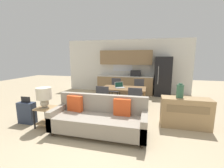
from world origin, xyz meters
TOP-DOWN VIEW (x-y plane):
  - ground_plane at (0.00, 0.00)m, footprint 20.00×20.00m
  - wall_back at (-0.00, 4.63)m, footprint 6.40×0.07m
  - kitchen_counter at (0.01, 4.33)m, footprint 2.77×0.65m
  - refrigerator at (1.80, 4.24)m, footprint 0.74×0.71m
  - dining_table at (0.31, 2.04)m, footprint 1.55×0.86m
  - couch at (0.06, 0.07)m, footprint 2.25×0.80m
  - side_table at (-1.40, 0.06)m, footprint 0.45×0.45m
  - table_lamp at (-1.40, 0.03)m, footprint 0.37×0.37m
  - credenza at (2.13, 0.91)m, footprint 1.21×0.44m
  - vase at (1.97, 0.93)m, footprint 0.18×0.18m
  - dining_chair_near_left at (-0.18, 1.21)m, footprint 0.42×0.42m
  - dining_chair_far_right at (0.80, 2.85)m, footprint 0.45×0.45m
  - dining_chair_far_left at (-0.17, 2.85)m, footprint 0.46×0.46m
  - dining_chair_near_right at (0.81, 1.21)m, footprint 0.44×0.44m
  - laptop at (0.17, 2.03)m, footprint 0.41×0.39m
  - suitcase at (-2.05, 0.10)m, footprint 0.47×0.22m

SIDE VIEW (x-z plane):
  - ground_plane at x=0.00m, z-range 0.00..0.00m
  - suitcase at x=-2.05m, z-range -0.07..0.68m
  - side_table at x=-1.40m, z-range 0.09..0.61m
  - couch at x=0.06m, z-range -0.10..0.79m
  - credenza at x=2.13m, z-range 0.00..0.78m
  - dining_chair_near_left at x=-0.18m, z-range 0.04..0.98m
  - dining_chair_far_right at x=0.80m, z-range 0.04..0.98m
  - dining_chair_far_left at x=-0.17m, z-range 0.04..0.98m
  - dining_chair_near_right at x=0.81m, z-range 0.04..0.98m
  - dining_table at x=0.31m, z-range 0.30..1.04m
  - laptop at x=0.17m, z-range 0.68..0.88m
  - kitchen_counter at x=0.01m, z-range -0.23..1.92m
  - table_lamp at x=-1.40m, z-range 0.58..1.12m
  - refrigerator at x=1.80m, z-range 0.00..1.84m
  - vase at x=1.97m, z-range 0.76..1.14m
  - wall_back at x=0.00m, z-range 0.00..2.70m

